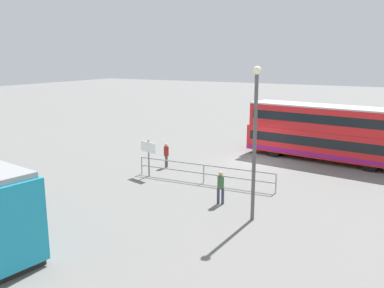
# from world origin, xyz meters

# --- Properties ---
(ground_plane) EXTENTS (160.00, 160.00, 0.00)m
(ground_plane) POSITION_xyz_m (0.00, 0.00, 0.00)
(ground_plane) COLOR slate
(double_decker_bus) EXTENTS (11.48, 3.88, 3.82)m
(double_decker_bus) POSITION_xyz_m (-4.23, -2.70, 1.96)
(double_decker_bus) COLOR red
(double_decker_bus) RESTS_ON ground
(pedestrian_near_railing) EXTENTS (0.41, 0.41, 1.60)m
(pedestrian_near_railing) POSITION_xyz_m (4.56, 4.13, 0.91)
(pedestrian_near_railing) COLOR #4C3F2D
(pedestrian_near_railing) RESTS_ON ground
(pedestrian_crossing) EXTENTS (0.45, 0.45, 1.66)m
(pedestrian_crossing) POSITION_xyz_m (-1.41, 8.56, 0.95)
(pedestrian_crossing) COLOR #33384C
(pedestrian_crossing) RESTS_ON ground
(pedestrian_railing) EXTENTS (8.40, 0.54, 1.08)m
(pedestrian_railing) POSITION_xyz_m (0.89, 5.92, 0.74)
(pedestrian_railing) COLOR gray
(pedestrian_railing) RESTS_ON ground
(info_sign) EXTENTS (1.25, 0.40, 2.22)m
(info_sign) POSITION_xyz_m (4.38, 6.38, 1.56)
(info_sign) COLOR slate
(info_sign) RESTS_ON ground
(street_lamp) EXTENTS (0.36, 0.36, 6.71)m
(street_lamp) POSITION_xyz_m (-3.47, 9.66, 3.93)
(street_lamp) COLOR #4C4C51
(street_lamp) RESTS_ON ground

